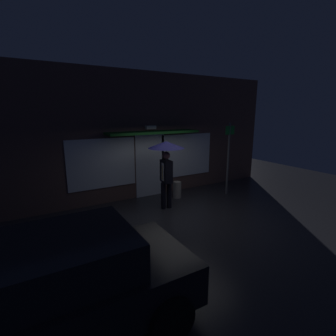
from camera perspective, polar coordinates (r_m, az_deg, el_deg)
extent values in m
plane|color=#26262B|center=(7.35, 3.70, -11.01)|extent=(18.00, 18.00, 0.00)
cube|color=brown|center=(8.81, -4.71, 7.41)|extent=(10.46, 0.30, 4.29)
cube|color=white|center=(8.82, -4.11, 0.54)|extent=(1.10, 0.04, 2.20)
cube|color=white|center=(8.18, -14.84, 0.98)|extent=(2.19, 0.04, 1.60)
cube|color=white|center=(9.55, 4.32, 3.00)|extent=(2.19, 0.04, 1.60)
cube|color=white|center=(8.56, -4.02, 9.31)|extent=(0.36, 0.16, 0.12)
cube|color=#144C19|center=(8.35, -3.23, 8.20)|extent=(3.20, 0.70, 0.08)
cylinder|color=black|center=(7.82, 0.27, -6.17)|extent=(0.15, 0.15, 0.85)
cylinder|color=black|center=(7.74, -1.08, -6.36)|extent=(0.15, 0.15, 0.85)
cube|color=black|center=(7.56, -0.41, -0.76)|extent=(0.29, 0.48, 0.69)
cube|color=silver|center=(7.49, -1.21, -0.90)|extent=(0.04, 0.14, 0.55)
cube|color=#B28C19|center=(7.50, -1.21, -1.05)|extent=(0.03, 0.05, 0.44)
sphere|color=#C57474|center=(7.47, -0.42, 2.90)|extent=(0.23, 0.23, 0.23)
cylinder|color=slate|center=(7.47, -0.42, 2.81)|extent=(0.02, 0.02, 0.89)
cone|color=#14144C|center=(7.42, -0.42, 5.39)|extent=(1.09, 1.09, 0.21)
cube|color=black|center=(3.95, -25.12, -25.57)|extent=(3.86, 1.68, 0.61)
cube|color=black|center=(3.64, -26.00, -18.45)|extent=(2.16, 1.47, 0.52)
cylinder|color=black|center=(4.98, -9.88, -19.38)|extent=(0.64, 0.22, 0.64)
cylinder|color=black|center=(3.79, 0.64, -31.32)|extent=(0.64, 0.22, 0.64)
cylinder|color=#595B60|center=(9.18, 13.63, 1.93)|extent=(0.07, 0.07, 2.59)
cube|color=#198C33|center=(9.04, 14.06, 8.42)|extent=(0.40, 0.02, 0.30)
cylinder|color=#B2A899|center=(8.78, 2.11, -4.99)|extent=(0.29, 0.29, 0.58)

